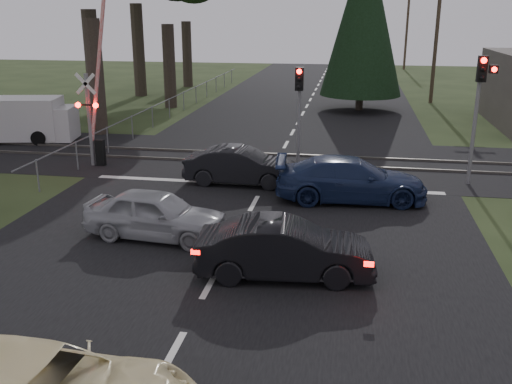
% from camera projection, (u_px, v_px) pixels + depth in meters
% --- Properties ---
extents(ground, '(120.00, 120.00, 0.00)m').
position_uv_depth(ground, '(210.00, 284.00, 13.51)').
color(ground, '#263417').
rests_on(ground, ground).
extents(road, '(14.00, 100.00, 0.01)m').
position_uv_depth(road, '(271.00, 172.00, 22.91)').
color(road, black).
rests_on(road, ground).
extents(rail_corridor, '(120.00, 8.00, 0.01)m').
position_uv_depth(rail_corridor, '(278.00, 160.00, 24.78)').
color(rail_corridor, black).
rests_on(rail_corridor, ground).
extents(stop_line, '(13.00, 0.35, 0.00)m').
position_uv_depth(stop_line, '(264.00, 185.00, 21.21)').
color(stop_line, silver).
rests_on(stop_line, ground).
extents(rail_near, '(120.00, 0.12, 0.10)m').
position_uv_depth(rail_near, '(275.00, 163.00, 24.02)').
color(rail_near, '#59544C').
rests_on(rail_near, ground).
extents(rail_far, '(120.00, 0.12, 0.10)m').
position_uv_depth(rail_far, '(280.00, 154.00, 25.52)').
color(rail_far, '#59544C').
rests_on(rail_far, ground).
extents(crossing_signal, '(1.62, 0.38, 6.96)m').
position_uv_depth(crossing_signal, '(95.00, 117.00, 23.26)').
color(crossing_signal, slate).
rests_on(crossing_signal, ground).
extents(traffic_signal_right, '(0.68, 0.48, 4.70)m').
position_uv_depth(traffic_signal_right, '(480.00, 96.00, 20.20)').
color(traffic_signal_right, slate).
rests_on(traffic_signal_right, ground).
extents(traffic_signal_center, '(0.32, 0.48, 4.10)m').
position_uv_depth(traffic_signal_center, '(299.00, 100.00, 22.54)').
color(traffic_signal_center, slate).
rests_on(traffic_signal_center, ground).
extents(utility_pole_mid, '(1.80, 0.26, 9.00)m').
position_uv_depth(utility_pole_mid, '(437.00, 34.00, 38.90)').
color(utility_pole_mid, '#4C3D2D').
rests_on(utility_pole_mid, ground).
extents(utility_pole_far, '(1.80, 0.26, 9.00)m').
position_uv_depth(utility_pole_far, '(407.00, 25.00, 62.39)').
color(utility_pole_far, '#4C3D2D').
rests_on(utility_pole_far, ground).
extents(conifer_tree, '(5.20, 5.20, 11.00)m').
position_uv_depth(conifer_tree, '(364.00, 14.00, 35.57)').
color(conifer_tree, '#473D33').
rests_on(conifer_tree, ground).
extents(fence_left, '(0.10, 36.00, 1.20)m').
position_uv_depth(fence_left, '(177.00, 114.00, 35.91)').
color(fence_left, slate).
rests_on(fence_left, ground).
extents(dark_hatchback, '(4.38, 1.89, 1.40)m').
position_uv_depth(dark_hatchback, '(285.00, 249.00, 13.69)').
color(dark_hatchback, black).
rests_on(dark_hatchback, ground).
extents(silver_car, '(4.19, 2.02, 1.38)m').
position_uv_depth(silver_car, '(156.00, 214.00, 16.09)').
color(silver_car, '#95979C').
rests_on(silver_car, ground).
extents(blue_sedan, '(5.25, 2.52, 1.47)m').
position_uv_depth(blue_sedan, '(351.00, 179.00, 19.28)').
color(blue_sedan, '#182549').
rests_on(blue_sedan, ground).
extents(dark_car_far, '(4.21, 1.58, 1.37)m').
position_uv_depth(dark_car_far, '(241.00, 166.00, 21.13)').
color(dark_car_far, black).
rests_on(dark_car_far, ground).
extents(white_van, '(5.78, 2.97, 2.15)m').
position_uv_depth(white_van, '(19.00, 119.00, 28.04)').
color(white_van, silver).
rests_on(white_van, ground).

